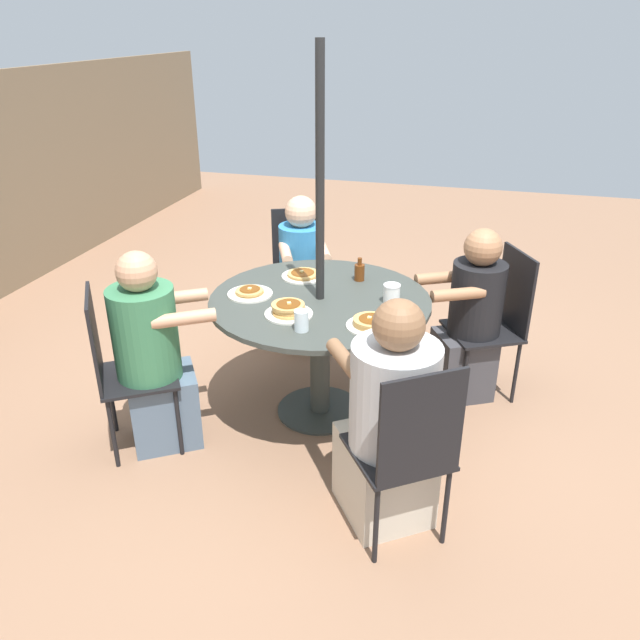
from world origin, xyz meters
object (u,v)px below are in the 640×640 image
object	(u,v)px
coffee_cup	(392,294)
syrup_bottle	(360,272)
pancake_plate_b	(303,275)
pancake_plate_c	(371,323)
patio_chair_south	(408,447)
diner_east	(154,360)
diner_south	(390,426)
drinking_glass_a	(301,321)
pancake_plate_d	(250,292)
pancake_plate_a	(289,310)
diner_north	(302,277)
diner_west	(470,322)
patio_table	(320,319)
patio_chair_north	(300,267)
patio_chair_west	(497,317)
patio_chair_east	(120,364)

from	to	relation	value
coffee_cup	syrup_bottle	bearing A→B (deg)	40.73
pancake_plate_b	pancake_plate_c	bearing A→B (deg)	-136.82
patio_chair_south	coffee_cup	xyz separation A→B (m)	(0.96, 0.24, 0.29)
diner_east	pancake_plate_b	size ratio (longest dim) A/B	4.42
diner_south	drinking_glass_a	xyz separation A→B (m)	(0.36, 0.52, 0.30)
patio_chair_south	diner_south	world-z (taller)	diner_south
pancake_plate_d	pancake_plate_a	bearing A→B (deg)	-123.67
pancake_plate_a	pancake_plate_b	xyz separation A→B (m)	(0.54, 0.08, -0.02)
pancake_plate_c	diner_east	bearing A→B (deg)	101.24
diner_north	diner_west	xyz separation A→B (m)	(-0.43, -1.20, 0.00)
pancake_plate_a	coffee_cup	size ratio (longest dim) A/B	2.41
patio_chair_south	pancake_plate_b	bearing A→B (deg)	89.68
diner_east	pancake_plate_c	xyz separation A→B (m)	(0.23, -1.14, 0.26)
patio_table	drinking_glass_a	bearing A→B (deg)	-177.81
pancake_plate_d	pancake_plate_b	bearing A→B (deg)	-32.27
diner_west	drinking_glass_a	distance (m)	1.22
diner_north	diner_west	bearing A→B (deg)	137.46
pancake_plate_a	drinking_glass_a	bearing A→B (deg)	-143.30
patio_chair_north	syrup_bottle	world-z (taller)	patio_chair_north
patio_chair_west	coffee_cup	size ratio (longest dim) A/B	8.79
pancake_plate_a	syrup_bottle	bearing A→B (deg)	-24.22
diner_east	pancake_plate_b	world-z (taller)	diner_east
patio_table	patio_chair_north	distance (m)	1.12
patio_chair_north	pancake_plate_c	bearing A→B (deg)	97.78
pancake_plate_a	patio_chair_south	bearing A→B (deg)	-131.80
patio_table	pancake_plate_d	distance (m)	0.43
pancake_plate_b	syrup_bottle	distance (m)	0.35
diner_north	patio_chair_west	world-z (taller)	diner_north
patio_chair_east	diner_east	bearing A→B (deg)	90.00
patio_table	diner_south	world-z (taller)	diner_south
diner_east	diner_south	world-z (taller)	diner_south
diner_south	pancake_plate_b	bearing A→B (deg)	89.64
pancake_plate_d	drinking_glass_a	size ratio (longest dim) A/B	2.39
patio_chair_north	patio_chair_east	size ratio (longest dim) A/B	1.00
patio_chair_north	patio_chair_west	distance (m)	1.51
patio_chair_south	patio_table	bearing A→B (deg)	90.00
patio_chair_east	diner_east	world-z (taller)	diner_east
patio_table	diner_north	bearing A→B (deg)	22.96
diner_west	syrup_bottle	distance (m)	0.75
diner_south	pancake_plate_d	world-z (taller)	diner_south
diner_east	pancake_plate_d	bearing A→B (deg)	106.05
pancake_plate_c	pancake_plate_d	bearing A→B (deg)	73.14
diner_west	coffee_cup	xyz separation A→B (m)	(-0.40, 0.44, 0.30)
patio_chair_north	diner_east	world-z (taller)	diner_east
patio_chair_west	diner_west	bearing A→B (deg)	90.00
diner_south	coffee_cup	xyz separation A→B (m)	(0.82, 0.14, 0.30)
diner_west	pancake_plate_c	xyz separation A→B (m)	(-0.73, 0.49, 0.27)
patio_chair_west	pancake_plate_b	distance (m)	1.22
pancake_plate_c	coffee_cup	bearing A→B (deg)	-8.89
diner_north	pancake_plate_d	bearing A→B (deg)	65.17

